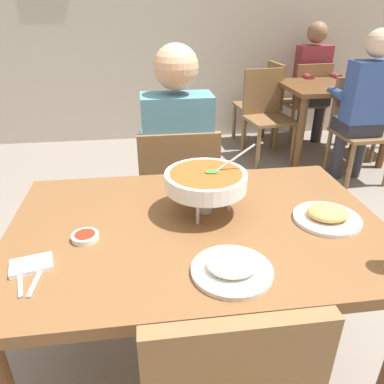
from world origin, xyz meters
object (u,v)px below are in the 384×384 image
object	(u,v)px
chair_diner_main	(178,194)
diner_main	(177,153)
curry_bowl	(206,181)
chair_bg_left	(306,98)
patron_bg_middle	(365,100)
chair_bg_window	(266,110)
dining_table_main	(197,248)
patron_bg_left	(313,76)
appetizer_plate	(327,216)
chair_bg_middle	(358,123)
sauce_dish	(85,237)
dining_table_far	(332,98)
rice_plate	(232,267)
chair_bg_corner	(265,99)

from	to	relation	value
chair_diner_main	diner_main	xyz separation A→B (m)	(0.00, 0.03, 0.24)
curry_bowl	chair_bg_left	world-z (taller)	curry_bowl
patron_bg_middle	chair_bg_window	bearing A→B (deg)	131.97
dining_table_main	chair_bg_left	bearing A→B (deg)	59.86
curry_bowl	patron_bg_left	size ratio (longest dim) A/B	0.25
appetizer_plate	chair_bg_middle	xyz separation A→B (m)	(1.28, 1.95, -0.28)
chair_bg_middle	patron_bg_middle	world-z (taller)	patron_bg_middle
diner_main	patron_bg_left	xyz separation A→B (m)	(1.75, 2.19, 0.00)
sauce_dish	patron_bg_middle	bearing A→B (deg)	41.46
chair_diner_main	chair_bg_window	bearing A→B (deg)	58.38
dining_table_far	patron_bg_left	distance (m)	0.59
chair_diner_main	diner_main	world-z (taller)	diner_main
appetizer_plate	chair_bg_left	size ratio (longest dim) A/B	0.27
curry_bowl	rice_plate	distance (m)	0.38
chair_bg_corner	patron_bg_middle	world-z (taller)	patron_bg_middle
chair_bg_corner	patron_bg_middle	bearing A→B (deg)	-67.10
chair_bg_left	chair_bg_window	distance (m)	0.76
chair_bg_left	appetizer_plate	bearing A→B (deg)	-112.49
appetizer_plate	chair_bg_left	distance (m)	3.21
sauce_dish	chair_bg_window	size ratio (longest dim) A/B	0.10
chair_bg_middle	chair_bg_window	xyz separation A→B (m)	(-0.68, 0.57, 0.00)
rice_plate	dining_table_far	world-z (taller)	rice_plate
chair_diner_main	curry_bowl	world-z (taller)	curry_bowl
rice_plate	chair_bg_left	world-z (taller)	chair_bg_left
sauce_dish	chair_bg_window	xyz separation A→B (m)	(1.46, 2.53, -0.27)
patron_bg_left	chair_bg_corner	bearing A→B (deg)	-177.74
chair_bg_middle	chair_bg_corner	world-z (taller)	same
chair_bg_left	chair_bg_middle	bearing A→B (deg)	-86.67
appetizer_plate	chair_bg_corner	distance (m)	3.08
appetizer_plate	chair_bg_middle	world-z (taller)	chair_bg_middle
appetizer_plate	chair_bg_corner	bearing A→B (deg)	76.02
chair_bg_window	curry_bowl	bearing A→B (deg)	-113.31
chair_bg_middle	patron_bg_left	world-z (taller)	patron_bg_left
curry_bowl	chair_bg_window	bearing A→B (deg)	66.69
chair_diner_main	rice_plate	distance (m)	1.05
curry_bowl	chair_bg_middle	world-z (taller)	curry_bowl
rice_plate	sauce_dish	world-z (taller)	rice_plate
sauce_dish	chair_bg_left	bearing A→B (deg)	54.98
chair_bg_corner	sauce_dish	bearing A→B (deg)	-118.11
rice_plate	dining_table_far	distance (m)	3.14
dining_table_main	dining_table_far	world-z (taller)	same
diner_main	patron_bg_middle	xyz separation A→B (m)	(1.69, 1.02, 0.00)
appetizer_plate	patron_bg_middle	size ratio (longest dim) A/B	0.18
chair_bg_middle	appetizer_plate	bearing A→B (deg)	-123.34
patron_bg_left	chair_bg_middle	bearing A→B (deg)	-90.10
dining_table_main	patron_bg_middle	xyz separation A→B (m)	(1.69, 1.79, 0.09)
chair_bg_middle	patron_bg_left	xyz separation A→B (m)	(0.00, 1.05, 0.24)
rice_plate	chair_bg_middle	world-z (taller)	chair_bg_middle
rice_plate	chair_bg_middle	bearing A→B (deg)	52.33
sauce_dish	chair_bg_middle	size ratio (longest dim) A/B	0.10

